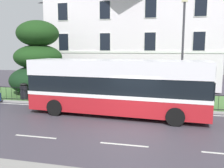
{
  "coord_description": "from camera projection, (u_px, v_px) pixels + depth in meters",
  "views": [
    {
      "loc": [
        1.6,
        -10.9,
        3.86
      ],
      "look_at": [
        -1.77,
        3.69,
        1.67
      ],
      "focal_mm": 38.03,
      "sensor_mm": 36.0,
      "label": 1
    }
  ],
  "objects": [
    {
      "name": "single_decker_bus",
      "position": [
        117.0,
        86.0,
        13.88
      ],
      "size": [
        10.54,
        3.09,
        3.25
      ],
      "rotation": [
        0.0,
        0.0,
        -0.06
      ],
      "color": "#B21B22",
      "rests_on": "ground_plane"
    },
    {
      "name": "street_lamp_post",
      "position": [
        183.0,
        45.0,
        15.13
      ],
      "size": [
        0.36,
        0.24,
        7.02
      ],
      "color": "#333338",
      "rests_on": "ground_plane"
    },
    {
      "name": "evergreen_tree",
      "position": [
        38.0,
        63.0,
        20.31
      ],
      "size": [
        4.82,
        4.82,
        6.28
      ],
      "color": "#423328",
      "rests_on": "ground_plane"
    },
    {
      "name": "iron_verge_railing",
      "position": [
        111.0,
        98.0,
        16.02
      ],
      "size": [
        19.86,
        0.04,
        0.97
      ],
      "color": "black",
      "rests_on": "ground_plane"
    },
    {
      "name": "georgian_townhouse",
      "position": [
        135.0,
        35.0,
        26.69
      ],
      "size": [
        16.92,
        11.01,
        10.72
      ],
      "color": "white",
      "rests_on": "ground_plane"
    },
    {
      "name": "ground_plane",
      "position": [
        133.0,
        124.0,
        12.38
      ],
      "size": [
        60.0,
        56.0,
        0.18
      ],
      "color": "#423D47"
    },
    {
      "name": "litter_bin",
      "position": [
        24.0,
        91.0,
        17.95
      ],
      "size": [
        0.57,
        0.57,
        1.21
      ],
      "color": "black",
      "rests_on": "ground_plane"
    }
  ]
}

